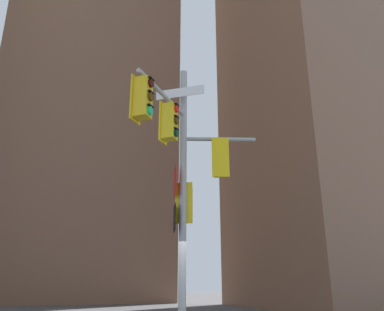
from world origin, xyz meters
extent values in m
cube|color=brown|center=(-1.25, 27.58, 23.84)|extent=(14.99, 14.99, 47.68)
cylinder|color=#9EA0A3|center=(0.00, 0.00, 3.79)|extent=(0.20, 0.20, 7.58)
cylinder|color=#9EA0A3|center=(-0.89, -1.03, 6.15)|extent=(1.87, 2.12, 0.11)
cylinder|color=#9EA0A3|center=(0.99, -0.32, 5.40)|extent=(2.02, 0.75, 0.11)
cube|color=yellow|center=(-0.77, -0.59, 5.55)|extent=(0.34, 0.38, 1.14)
cube|color=yellow|center=(-0.62, -0.72, 5.55)|extent=(0.48, 0.48, 1.00)
cylinder|color=red|center=(-0.47, -0.85, 5.90)|extent=(0.18, 0.19, 0.20)
cube|color=black|center=(-0.47, -0.85, 6.02)|extent=(0.20, 0.21, 0.02)
cylinder|color=#3C2C06|center=(-0.47, -0.85, 5.55)|extent=(0.18, 0.19, 0.20)
cube|color=black|center=(-0.47, -0.85, 5.67)|extent=(0.20, 0.21, 0.02)
cylinder|color=#06311C|center=(-0.47, -0.85, 5.20)|extent=(0.18, 0.19, 0.20)
cube|color=black|center=(-0.47, -0.85, 5.32)|extent=(0.20, 0.21, 0.02)
cube|color=gold|center=(-1.75, -1.72, 5.55)|extent=(0.34, 0.38, 1.14)
cube|color=gold|center=(-1.60, -1.85, 5.55)|extent=(0.48, 0.48, 1.00)
cylinder|color=#360605|center=(-1.45, -1.98, 5.90)|extent=(0.18, 0.19, 0.20)
cube|color=black|center=(-1.45, -1.98, 6.02)|extent=(0.20, 0.21, 0.02)
cylinder|color=#3C2C06|center=(-1.45, -1.98, 5.55)|extent=(0.18, 0.19, 0.20)
cube|color=black|center=(-1.45, -1.98, 5.67)|extent=(0.20, 0.21, 0.02)
cylinder|color=#19C672|center=(-1.45, -1.98, 5.20)|extent=(0.18, 0.19, 0.20)
cube|color=black|center=(-1.45, -1.98, 5.32)|extent=(0.20, 0.21, 0.02)
cube|color=yellow|center=(0.93, -0.50, 4.80)|extent=(0.47, 0.18, 1.14)
cube|color=yellow|center=(0.99, -0.32, 4.80)|extent=(0.43, 0.43, 1.00)
cylinder|color=#360605|center=(1.05, -0.13, 5.15)|extent=(0.21, 0.12, 0.20)
cube|color=black|center=(1.05, -0.13, 5.27)|extent=(0.23, 0.14, 0.02)
cylinder|color=#3C2C06|center=(1.05, -0.13, 4.80)|extent=(0.21, 0.12, 0.20)
cube|color=black|center=(1.05, -0.13, 4.92)|extent=(0.23, 0.14, 0.02)
cylinder|color=#19C672|center=(1.05, -0.13, 4.45)|extent=(0.21, 0.12, 0.20)
cube|color=black|center=(1.05, -0.13, 4.57)|extent=(0.23, 0.14, 0.02)
cube|color=yellow|center=(0.06, 0.09, 3.56)|extent=(0.42, 0.28, 1.14)
cube|color=yellow|center=(0.16, 0.25, 3.56)|extent=(0.47, 0.47, 1.00)
cylinder|color=#360605|center=(0.27, 0.42, 3.91)|extent=(0.20, 0.16, 0.20)
cube|color=black|center=(0.27, 0.43, 4.03)|extent=(0.22, 0.18, 0.02)
cylinder|color=yellow|center=(0.27, 0.42, 3.56)|extent=(0.20, 0.16, 0.20)
cube|color=black|center=(0.27, 0.43, 3.68)|extent=(0.22, 0.18, 0.02)
cylinder|color=#06311C|center=(0.27, 0.42, 3.21)|extent=(0.20, 0.16, 0.20)
cube|color=black|center=(0.27, 0.43, 3.33)|extent=(0.22, 0.18, 0.02)
cube|color=white|center=(-0.21, -0.28, 6.71)|extent=(1.19, 0.89, 0.28)
cube|color=#19479E|center=(-0.21, -0.28, 6.71)|extent=(1.15, 0.86, 0.24)
cube|color=red|center=(-0.22, 0.04, 4.13)|extent=(0.14, 0.63, 0.80)
cube|color=white|center=(-0.22, 0.04, 4.13)|extent=(0.13, 0.59, 0.76)
cube|color=black|center=(-0.21, 0.05, 3.12)|extent=(0.14, 0.59, 0.72)
cube|color=white|center=(-0.21, 0.05, 3.12)|extent=(0.13, 0.55, 0.68)
camera|label=1|loc=(-3.25, -9.87, 1.46)|focal=36.15mm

